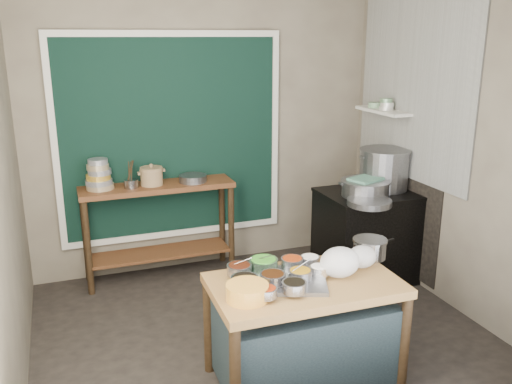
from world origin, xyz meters
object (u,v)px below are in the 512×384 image
object	(u,v)px
saucepan	(370,248)
stove_block	(368,237)
ceramic_crock	(152,177)
utensil_cup	(131,184)
yellow_basin	(247,292)
stock_pot	(384,169)
steamer	(365,188)
back_counter	(159,231)
prep_table	(304,332)
condiment_tray	(280,280)

from	to	relation	value
saucepan	stove_block	bearing A→B (deg)	42.92
stove_block	ceramic_crock	world-z (taller)	ceramic_crock
saucepan	utensil_cup	world-z (taller)	utensil_cup
stove_block	utensil_cup	size ratio (longest dim) A/B	6.82
yellow_basin	stock_pot	world-z (taller)	stock_pot
yellow_basin	ceramic_crock	distance (m)	2.15
stove_block	ceramic_crock	distance (m)	2.16
saucepan	stock_pot	bearing A→B (deg)	38.40
utensil_cup	ceramic_crock	size ratio (longest dim) A/B	0.59
saucepan	ceramic_crock	world-z (taller)	ceramic_crock
stock_pot	steamer	xyz separation A→B (m)	(-0.30, -0.16, -0.12)
stove_block	steamer	distance (m)	0.55
back_counter	steamer	distance (m)	2.02
stove_block	ceramic_crock	xyz separation A→B (m)	(-1.95, 0.72, 0.60)
back_counter	utensil_cup	bearing A→B (deg)	-171.02
prep_table	stove_block	size ratio (longest dim) A/B	1.39
back_counter	stove_block	xyz separation A→B (m)	(1.90, -0.73, -0.05)
utensil_cup	ceramic_crock	xyz separation A→B (m)	(0.20, 0.03, 0.04)
back_counter	stove_block	bearing A→B (deg)	-21.02
yellow_basin	utensil_cup	size ratio (longest dim) A/B	2.01
condiment_tray	yellow_basin	xyz separation A→B (m)	(-0.28, -0.16, 0.04)
ceramic_crock	steamer	world-z (taller)	ceramic_crock
yellow_basin	saucepan	bearing A→B (deg)	16.52
prep_table	back_counter	distance (m)	2.12
back_counter	utensil_cup	world-z (taller)	utensil_cup
yellow_basin	stock_pot	xyz separation A→B (m)	(1.92, 1.47, 0.27)
back_counter	prep_table	bearing A→B (deg)	-73.53
stove_block	utensil_cup	bearing A→B (deg)	162.15
condiment_tray	utensil_cup	size ratio (longest dim) A/B	4.54
stock_pot	steamer	distance (m)	0.36
saucepan	stock_pot	xyz separation A→B (m)	(0.86, 1.16, 0.26)
back_counter	stove_block	distance (m)	2.04
utensil_cup	condiment_tray	bearing A→B (deg)	-70.53
ceramic_crock	stock_pot	world-z (taller)	stock_pot
stove_block	saucepan	distance (m)	1.35
prep_table	utensil_cup	bearing A→B (deg)	114.23
stock_pot	steamer	size ratio (longest dim) A/B	1.07
prep_table	ceramic_crock	world-z (taller)	ceramic_crock
stove_block	stock_pot	distance (m)	0.68
saucepan	ceramic_crock	distance (m)	2.22
stock_pot	ceramic_crock	bearing A→B (deg)	162.77
prep_table	condiment_tray	world-z (taller)	condiment_tray
utensil_cup	ceramic_crock	bearing A→B (deg)	9.64
stove_block	steamer	world-z (taller)	steamer
prep_table	condiment_tray	bearing A→B (deg)	163.87
stove_block	steamer	size ratio (longest dim) A/B	1.93
prep_table	stock_pot	distance (m)	2.13
back_counter	yellow_basin	world-z (taller)	back_counter
prep_table	condiment_tray	distance (m)	0.42
prep_table	yellow_basin	xyz separation A→B (m)	(-0.44, -0.11, 0.43)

